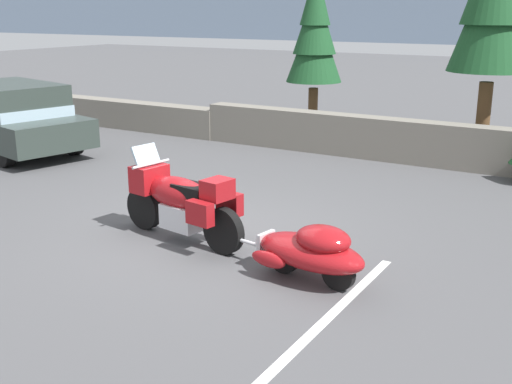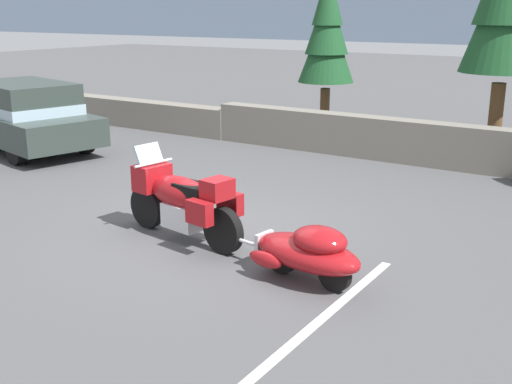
{
  "view_description": "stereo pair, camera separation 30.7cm",
  "coord_description": "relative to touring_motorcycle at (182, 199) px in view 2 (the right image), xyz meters",
  "views": [
    {
      "loc": [
        5.32,
        -7.44,
        3.27
      ],
      "look_at": [
        1.01,
        -0.23,
        0.85
      ],
      "focal_mm": 44.47,
      "sensor_mm": 36.0,
      "label": 1
    },
    {
      "loc": [
        5.58,
        -7.28,
        3.27
      ],
      "look_at": [
        1.01,
        -0.23,
        0.85
      ],
      "focal_mm": 44.47,
      "sensor_mm": 36.0,
      "label": 2
    }
  ],
  "objects": [
    {
      "name": "ground_plane",
      "position": [
        0.13,
        0.45,
        -0.62
      ],
      "size": [
        80.0,
        80.0,
        0.0
      ],
      "primitive_type": "plane",
      "color": "#4C4C4F"
    },
    {
      "name": "stone_guard_wall",
      "position": [
        0.4,
        6.55,
        -0.18
      ],
      "size": [
        24.0,
        0.6,
        0.94
      ],
      "color": "slate",
      "rests_on": "ground"
    },
    {
      "name": "touring_motorcycle",
      "position": [
        0.0,
        0.0,
        0.0
      ],
      "size": [
        2.3,
        0.95,
        1.33
      ],
      "color": "black",
      "rests_on": "ground"
    },
    {
      "name": "car_shaped_trailer",
      "position": [
        2.28,
        -0.35,
        -0.21
      ],
      "size": [
        2.23,
        0.94,
        0.76
      ],
      "color": "black",
      "rests_on": "ground"
    },
    {
      "name": "suv_at_left_edge",
      "position": [
        -7.2,
        2.79,
        0.22
      ],
      "size": [
        5.12,
        2.99,
        1.63
      ],
      "color": "black",
      "rests_on": "ground"
    },
    {
      "name": "pine_tree_far_right",
      "position": [
        -1.95,
        8.36,
        2.12
      ],
      "size": [
        1.46,
        1.46,
        4.38
      ],
      "color": "brown",
      "rests_on": "ground"
    },
    {
      "name": "parking_stripe_marker",
      "position": [
        2.88,
        -1.05,
        -0.62
      ],
      "size": [
        0.12,
        3.6,
        0.01
      ],
      "primitive_type": "cube",
      "color": "silver",
      "rests_on": "ground"
    }
  ]
}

